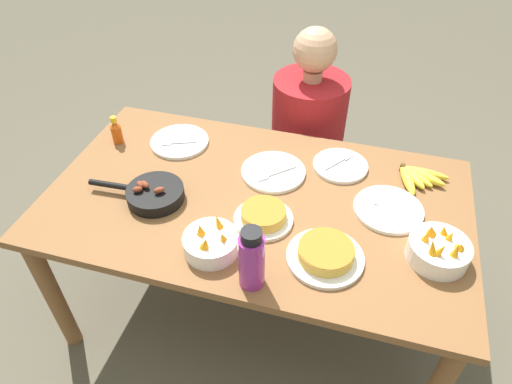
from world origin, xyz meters
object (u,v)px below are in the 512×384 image
object	(u,v)px
skillet	(154,194)
fruit_bowl_mango	(438,250)
banana_bunch	(417,176)
empty_plate_far_right	(388,209)
water_bottle	(252,259)
empty_plate_near_front	(273,172)
empty_plate_mid_edge	(180,142)
person_figure	(306,150)
frittata_plate_side	(326,254)
fruit_bowl_citrus	(211,243)
hot_sauce_bottle	(116,131)
frittata_plate_center	(263,216)
empty_plate_far_left	(340,166)

from	to	relation	value
skillet	fruit_bowl_mango	size ratio (longest dim) A/B	1.87
banana_bunch	empty_plate_far_right	distance (m)	0.24
banana_bunch	water_bottle	distance (m)	0.85
empty_plate_near_front	empty_plate_mid_edge	world-z (taller)	same
water_bottle	fruit_bowl_mango	bearing A→B (deg)	24.80
water_bottle	person_figure	distance (m)	1.18
empty_plate_near_front	empty_plate_mid_edge	size ratio (longest dim) A/B	1.03
empty_plate_far_right	water_bottle	distance (m)	0.62
frittata_plate_side	fruit_bowl_mango	distance (m)	0.38
frittata_plate_side	empty_plate_far_right	xyz separation A→B (m)	(0.19, 0.30, -0.02)
frittata_plate_side	water_bottle	world-z (taller)	water_bottle
empty_plate_near_front	water_bottle	xyz separation A→B (m)	(0.07, -0.56, 0.10)
skillet	fruit_bowl_citrus	bearing A→B (deg)	145.51
hot_sauce_bottle	skillet	bearing A→B (deg)	-43.51
fruit_bowl_mango	person_figure	distance (m)	1.09
frittata_plate_center	empty_plate_far_right	bearing A→B (deg)	22.26
empty_plate_near_front	empty_plate_far_left	distance (m)	0.29
skillet	person_figure	size ratio (longest dim) A/B	0.34
banana_bunch	empty_plate_mid_edge	bearing A→B (deg)	-178.52
skillet	empty_plate_near_front	world-z (taller)	skillet
skillet	hot_sauce_bottle	distance (m)	0.45
banana_bunch	fruit_bowl_citrus	world-z (taller)	fruit_bowl_citrus
frittata_plate_center	frittata_plate_side	bearing A→B (deg)	-25.53
empty_plate_near_front	empty_plate_far_left	bearing A→B (deg)	24.20
skillet	person_figure	world-z (taller)	person_figure
fruit_bowl_citrus	person_figure	bearing A→B (deg)	81.67
empty_plate_far_right	person_figure	xyz separation A→B (m)	(-0.43, 0.66, -0.28)
frittata_plate_center	hot_sauce_bottle	bearing A→B (deg)	158.21
empty_plate_far_left	fruit_bowl_mango	distance (m)	0.56
banana_bunch	frittata_plate_center	world-z (taller)	frittata_plate_center
frittata_plate_center	person_figure	world-z (taller)	person_figure
frittata_plate_center	empty_plate_near_front	xyz separation A→B (m)	(-0.03, 0.28, -0.02)
empty_plate_far_right	hot_sauce_bottle	bearing A→B (deg)	174.10
skillet	frittata_plate_center	size ratio (longest dim) A/B	1.75
banana_bunch	hot_sauce_bottle	xyz separation A→B (m)	(-1.31, -0.09, 0.04)
frittata_plate_center	frittata_plate_side	size ratio (longest dim) A/B	0.83
empty_plate_near_front	hot_sauce_bottle	world-z (taller)	hot_sauce_bottle
frittata_plate_center	empty_plate_near_front	bearing A→B (deg)	96.77
skillet	fruit_bowl_citrus	world-z (taller)	fruit_bowl_citrus
frittata_plate_center	empty_plate_far_left	xyz separation A→B (m)	(0.23, 0.40, -0.02)
frittata_plate_side	empty_plate_far_left	distance (m)	0.52
frittata_plate_side	fruit_bowl_mango	world-z (taller)	fruit_bowl_mango
banana_bunch	frittata_plate_center	distance (m)	0.67
empty_plate_near_front	person_figure	world-z (taller)	person_figure
empty_plate_far_right	fruit_bowl_citrus	distance (m)	0.69
empty_plate_far_left	empty_plate_mid_edge	bearing A→B (deg)	-177.99
empty_plate_near_front	empty_plate_far_left	size ratio (longest dim) A/B	1.16
fruit_bowl_citrus	empty_plate_near_front	bearing A→B (deg)	77.53
skillet	frittata_plate_center	distance (m)	0.44
empty_plate_far_right	hot_sauce_bottle	size ratio (longest dim) A/B	2.01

